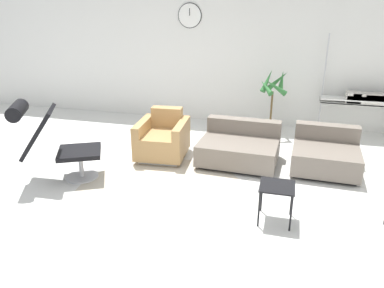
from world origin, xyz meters
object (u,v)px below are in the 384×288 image
object	(u,v)px
armchair_red	(163,140)
shelf_unit	(364,99)
couch_low	(239,148)
lounge_chair	(49,136)
potted_plant	(272,107)
couch_second	(325,155)
side_table	(277,190)

from	to	relation	value
armchair_red	shelf_unit	size ratio (longest dim) A/B	0.49
armchair_red	couch_low	bearing A→B (deg)	-179.80
lounge_chair	potted_plant	bearing A→B (deg)	108.15
lounge_chair	potted_plant	world-z (taller)	potted_plant
potted_plant	couch_second	bearing A→B (deg)	-58.11
side_table	armchair_red	bearing A→B (deg)	141.48
armchair_red	couch_second	bearing A→B (deg)	178.87
armchair_red	couch_second	world-z (taller)	armchair_red
couch_low	shelf_unit	world-z (taller)	shelf_unit
armchair_red	couch_low	xyz separation A→B (m)	(1.18, 0.10, -0.06)
couch_second	potted_plant	distance (m)	1.67
lounge_chair	armchair_red	distance (m)	1.69
armchair_red	shelf_unit	world-z (taller)	shelf_unit
shelf_unit	couch_second	bearing A→B (deg)	-112.25
armchair_red	side_table	distance (m)	2.31
armchair_red	couch_low	world-z (taller)	armchair_red
armchair_red	couch_low	distance (m)	1.19
side_table	potted_plant	distance (m)	2.98
armchair_red	potted_plant	bearing A→B (deg)	-139.67
lounge_chair	side_table	distance (m)	2.99
lounge_chair	couch_low	distance (m)	2.70
couch_second	shelf_unit	bearing A→B (deg)	-109.72
couch_low	side_table	distance (m)	1.66
couch_second	side_table	world-z (taller)	couch_second
armchair_red	potted_plant	distance (m)	2.19
couch_low	lounge_chair	bearing A→B (deg)	30.98
armchair_red	side_table	bearing A→B (deg)	137.07
couch_low	shelf_unit	bearing A→B (deg)	-135.33
couch_low	couch_second	size ratio (longest dim) A/B	1.22
side_table	shelf_unit	bearing A→B (deg)	68.24
armchair_red	potted_plant	xyz separation A→B (m)	(1.55, 1.53, 0.23)
couch_low	potted_plant	bearing A→B (deg)	-101.78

